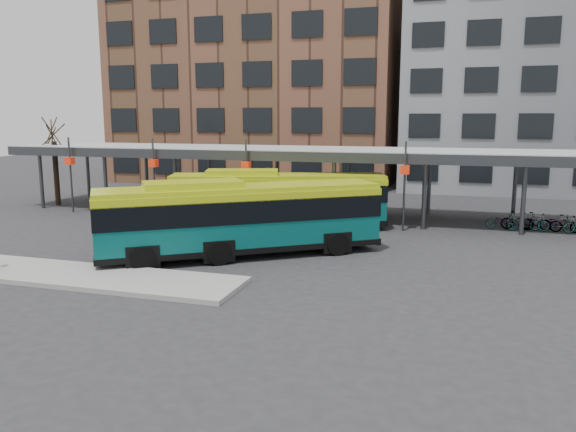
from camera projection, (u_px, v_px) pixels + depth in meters
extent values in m
plane|color=#28282B|center=(230.00, 268.00, 22.81)|extent=(120.00, 120.00, 0.00)
cube|color=gray|center=(67.00, 274.00, 21.54)|extent=(14.00, 3.00, 0.18)
cube|color=#999B9E|center=(311.00, 151.00, 34.36)|extent=(40.00, 6.00, 0.35)
cube|color=#383A3D|center=(298.00, 157.00, 31.56)|extent=(40.00, 0.15, 0.55)
cylinder|color=#383A3D|center=(41.00, 180.00, 37.53)|extent=(0.24, 0.24, 3.80)
cylinder|color=#383A3D|center=(88.00, 173.00, 42.24)|extent=(0.24, 0.24, 3.80)
cylinder|color=#383A3D|center=(106.00, 183.00, 36.10)|extent=(0.24, 0.24, 3.80)
cylinder|color=#383A3D|center=(147.00, 175.00, 40.81)|extent=(0.24, 0.24, 3.80)
cylinder|color=#383A3D|center=(175.00, 185.00, 34.66)|extent=(0.24, 0.24, 3.80)
cylinder|color=#383A3D|center=(210.00, 177.00, 39.38)|extent=(0.24, 0.24, 3.80)
cylinder|color=#383A3D|center=(251.00, 188.00, 33.23)|extent=(0.24, 0.24, 3.80)
cylinder|color=#383A3D|center=(277.00, 179.00, 37.94)|extent=(0.24, 0.24, 3.80)
cylinder|color=#383A3D|center=(334.00, 191.00, 31.80)|extent=(0.24, 0.24, 3.80)
cylinder|color=#383A3D|center=(350.00, 182.00, 36.51)|extent=(0.24, 0.24, 3.80)
cylinder|color=#383A3D|center=(424.00, 195.00, 30.37)|extent=(0.24, 0.24, 3.80)
cylinder|color=#383A3D|center=(429.00, 184.00, 35.08)|extent=(0.24, 0.24, 3.80)
cylinder|color=#383A3D|center=(524.00, 199.00, 28.94)|extent=(0.24, 0.24, 3.80)
cylinder|color=#383A3D|center=(515.00, 187.00, 33.65)|extent=(0.24, 0.24, 3.80)
cylinder|color=#383A3D|center=(71.00, 175.00, 35.83)|extent=(0.12, 0.12, 4.80)
cube|color=red|center=(70.00, 161.00, 35.67)|extent=(0.45, 0.45, 0.45)
cylinder|color=#383A3D|center=(154.00, 178.00, 34.11)|extent=(0.12, 0.12, 4.80)
cube|color=red|center=(154.00, 163.00, 33.95)|extent=(0.45, 0.45, 0.45)
cylinder|color=#383A3D|center=(246.00, 181.00, 32.39)|extent=(0.12, 0.12, 4.80)
cube|color=red|center=(246.00, 166.00, 32.24)|extent=(0.45, 0.45, 0.45)
cylinder|color=#383A3D|center=(404.00, 187.00, 29.81)|extent=(0.12, 0.12, 4.80)
cube|color=red|center=(405.00, 170.00, 29.66)|extent=(0.45, 0.45, 0.45)
cylinder|color=black|center=(56.00, 173.00, 38.89)|extent=(0.36, 0.36, 4.40)
cylinder|color=black|center=(55.00, 136.00, 38.41)|extent=(0.08, 1.63, 1.59)
cylinder|color=black|center=(54.00, 136.00, 38.53)|extent=(1.63, 0.13, 1.59)
cylinder|color=black|center=(52.00, 136.00, 38.46)|extent=(0.15, 1.63, 1.59)
cylinder|color=black|center=(52.00, 136.00, 38.34)|extent=(1.63, 0.10, 1.59)
cube|color=brown|center=(261.00, 65.00, 53.92)|extent=(26.00, 14.00, 22.00)
cube|color=slate|center=(555.00, 69.00, 46.65)|extent=(24.00, 14.00, 20.00)
cube|color=#074F4E|center=(241.00, 220.00, 24.52)|extent=(11.48, 9.15, 2.55)
cube|color=black|center=(240.00, 208.00, 24.43)|extent=(11.55, 9.23, 0.97)
cube|color=#A8B812|center=(240.00, 188.00, 24.28)|extent=(11.42, 9.07, 0.20)
cube|color=#A8B812|center=(193.00, 185.00, 23.61)|extent=(4.39, 3.86, 0.36)
cube|color=black|center=(241.00, 245.00, 24.72)|extent=(11.56, 9.24, 0.24)
cylinder|color=black|center=(337.00, 244.00, 24.82)|extent=(1.01, 0.84, 1.02)
cylinder|color=black|center=(317.00, 233.00, 27.15)|extent=(1.01, 0.84, 1.02)
cylinder|color=black|center=(219.00, 253.00, 23.17)|extent=(1.01, 0.84, 1.02)
cylinder|color=black|center=(208.00, 241.00, 25.50)|extent=(1.01, 0.84, 1.02)
cylinder|color=black|center=(143.00, 259.00, 22.22)|extent=(1.01, 0.84, 1.02)
cylinder|color=black|center=(139.00, 245.00, 24.55)|extent=(1.01, 0.84, 1.02)
cube|color=#074F4E|center=(278.00, 200.00, 30.90)|extent=(11.82, 5.89, 2.42)
cube|color=black|center=(278.00, 191.00, 30.81)|extent=(11.88, 5.96, 0.92)
cube|color=#A8B812|center=(278.00, 176.00, 30.67)|extent=(11.79, 5.79, 0.19)
cube|color=#A8B812|center=(242.00, 173.00, 30.60)|extent=(4.23, 2.85, 0.34)
cube|color=black|center=(278.00, 219.00, 31.09)|extent=(11.89, 5.96, 0.23)
cylinder|color=black|center=(350.00, 223.00, 29.98)|extent=(1.01, 0.58, 0.97)
cylinder|color=black|center=(345.00, 215.00, 32.31)|extent=(1.01, 0.58, 0.97)
cylinder|color=black|center=(256.00, 223.00, 29.90)|extent=(1.01, 0.58, 0.97)
cylinder|color=black|center=(258.00, 215.00, 32.23)|extent=(1.01, 0.58, 0.97)
cylinder|color=black|center=(201.00, 223.00, 29.85)|extent=(1.01, 0.58, 0.97)
cylinder|color=black|center=(207.00, 215.00, 32.18)|extent=(1.01, 0.58, 0.97)
imported|color=slate|center=(501.00, 221.00, 30.72)|extent=(1.58, 0.56, 0.83)
imported|color=slate|center=(517.00, 221.00, 30.44)|extent=(1.70, 0.53, 1.01)
imported|color=slate|center=(524.00, 222.00, 30.25)|extent=(1.86, 1.00, 0.93)
imported|color=slate|center=(536.00, 221.00, 30.41)|extent=(1.66, 0.79, 0.96)
imported|color=slate|center=(556.00, 223.00, 29.77)|extent=(1.91, 0.84, 0.97)
imported|color=slate|center=(566.00, 224.00, 29.67)|extent=(1.63, 0.54, 0.97)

